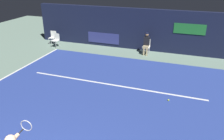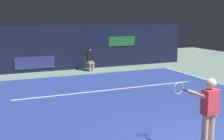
{
  "view_description": "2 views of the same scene",
  "coord_description": "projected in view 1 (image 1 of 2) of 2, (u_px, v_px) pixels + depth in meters",
  "views": [
    {
      "loc": [
        3.06,
        -2.27,
        4.73
      ],
      "look_at": [
        0.19,
        5.78,
        1.01
      ],
      "focal_mm": 36.84,
      "sensor_mm": 36.0,
      "label": 1
    },
    {
      "loc": [
        -4.26,
        -3.96,
        3.0
      ],
      "look_at": [
        -0.3,
        5.57,
        1.04
      ],
      "focal_mm": 43.23,
      "sensor_mm": 36.0,
      "label": 2
    }
  ],
  "objects": [
    {
      "name": "courtside_chair_near",
      "position": [
        53.0,
        37.0,
        15.93
      ],
      "size": [
        0.47,
        0.45,
        0.88
      ],
      "color": "white",
      "rests_on": "ground"
    },
    {
      "name": "line_service",
      "position": [
        112.0,
        85.0,
        10.29
      ],
      "size": [
        8.07,
        0.1,
        0.01
      ],
      "primitive_type": "cube",
      "color": "white",
      "rests_on": "court_surface"
    },
    {
      "name": "back_wall",
      "position": [
        141.0,
        30.0,
        14.47
      ],
      "size": [
        14.42,
        0.33,
        2.6
      ],
      "color": "#141933",
      "rests_on": "ground"
    },
    {
      "name": "tennis_ball",
      "position": [
        168.0,
        100.0,
        9.03
      ],
      "size": [
        0.07,
        0.07,
        0.07
      ],
      "primitive_type": "sphere",
      "color": "#CCE033",
      "rests_on": "court_surface"
    },
    {
      "name": "ground_plane",
      "position": [
        96.0,
        107.0,
        8.65
      ],
      "size": [
        29.73,
        29.73,
        0.0
      ],
      "primitive_type": "plane",
      "color": "slate"
    },
    {
      "name": "court_surface",
      "position": [
        96.0,
        107.0,
        8.64
      ],
      "size": [
        10.35,
        10.92,
        0.01
      ],
      "primitive_type": "cube",
      "color": "navy",
      "rests_on": "ground"
    },
    {
      "name": "courtside_chair_far",
      "position": [
        56.0,
        39.0,
        15.3
      ],
      "size": [
        0.5,
        0.48,
        0.88
      ],
      "color": "white",
      "rests_on": "ground"
    },
    {
      "name": "line_judge_on_chair",
      "position": [
        146.0,
        43.0,
        13.82
      ],
      "size": [
        0.45,
        0.54,
        1.32
      ],
      "color": "white",
      "rests_on": "ground"
    }
  ]
}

